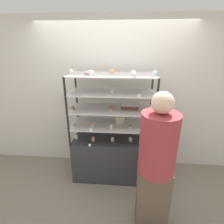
# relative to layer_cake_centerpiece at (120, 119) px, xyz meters

# --- Properties ---
(ground_plane) EXTENTS (20.00, 20.00, 0.00)m
(ground_plane) POSITION_rel_layer_cake_centerpiece_xyz_m (-0.13, -0.08, -1.03)
(ground_plane) COLOR gray
(back_wall) EXTENTS (8.00, 0.05, 2.60)m
(back_wall) POSITION_rel_layer_cake_centerpiece_xyz_m (-0.13, 0.34, 0.27)
(back_wall) COLOR silver
(back_wall) RESTS_ON ground_plane
(display_base) EXTENTS (1.26, 0.55, 0.71)m
(display_base) POSITION_rel_layer_cake_centerpiece_xyz_m (-0.13, -0.08, -0.67)
(display_base) COLOR #333338
(display_base) RESTS_ON ground_plane
(display_riser_lower) EXTENTS (1.26, 0.55, 0.26)m
(display_riser_lower) POSITION_rel_layer_cake_centerpiece_xyz_m (-0.13, -0.08, -0.07)
(display_riser_lower) COLOR black
(display_riser_lower) RESTS_ON display_base
(display_riser_middle) EXTENTS (1.26, 0.55, 0.26)m
(display_riser_middle) POSITION_rel_layer_cake_centerpiece_xyz_m (-0.13, -0.08, 0.19)
(display_riser_middle) COLOR black
(display_riser_middle) RESTS_ON display_riser_lower
(display_riser_upper) EXTENTS (1.26, 0.55, 0.26)m
(display_riser_upper) POSITION_rel_layer_cake_centerpiece_xyz_m (-0.13, -0.08, 0.45)
(display_riser_upper) COLOR black
(display_riser_upper) RESTS_ON display_riser_middle
(display_riser_top) EXTENTS (1.26, 0.55, 0.26)m
(display_riser_top) POSITION_rel_layer_cake_centerpiece_xyz_m (-0.13, -0.08, 0.71)
(display_riser_top) COLOR black
(display_riser_top) RESTS_ON display_riser_upper
(layer_cake_centerpiece) EXTENTS (0.16, 0.16, 0.11)m
(layer_cake_centerpiece) POSITION_rel_layer_cake_centerpiece_xyz_m (0.00, 0.00, 0.00)
(layer_cake_centerpiece) COLOR beige
(layer_cake_centerpiece) RESTS_ON display_riser_lower
(sheet_cake_frosted) EXTENTS (0.26, 0.16, 0.07)m
(sheet_cake_frosted) POSITION_rel_layer_cake_centerpiece_xyz_m (0.15, -0.04, 0.24)
(sheet_cake_frosted) COLOR brown
(sheet_cake_frosted) RESTS_ON display_riser_middle
(cupcake_0) EXTENTS (0.06, 0.06, 0.07)m
(cupcake_0) POSITION_rel_layer_cake_centerpiece_xyz_m (-0.71, -0.13, -0.29)
(cupcake_0) COLOR white
(cupcake_0) RESTS_ON display_base
(cupcake_1) EXTENTS (0.06, 0.06, 0.07)m
(cupcake_1) POSITION_rel_layer_cake_centerpiece_xyz_m (-0.42, -0.16, -0.29)
(cupcake_1) COLOR beige
(cupcake_1) RESTS_ON display_base
(cupcake_2) EXTENTS (0.06, 0.06, 0.07)m
(cupcake_2) POSITION_rel_layer_cake_centerpiece_xyz_m (-0.11, -0.15, -0.29)
(cupcake_2) COLOR #CCB28C
(cupcake_2) RESTS_ON display_base
(cupcake_3) EXTENTS (0.06, 0.06, 0.07)m
(cupcake_3) POSITION_rel_layer_cake_centerpiece_xyz_m (0.17, -0.13, -0.29)
(cupcake_3) COLOR beige
(cupcake_3) RESTS_ON display_base
(cupcake_4) EXTENTS (0.06, 0.06, 0.07)m
(cupcake_4) POSITION_rel_layer_cake_centerpiece_xyz_m (0.46, -0.15, -0.29)
(cupcake_4) COLOR white
(cupcake_4) RESTS_ON display_base
(price_tag_0) EXTENTS (0.04, 0.00, 0.04)m
(price_tag_0) POSITION_rel_layer_cake_centerpiece_xyz_m (-0.44, -0.33, -0.30)
(price_tag_0) COLOR white
(price_tag_0) RESTS_ON display_base
(cupcake_5) EXTENTS (0.05, 0.05, 0.07)m
(cupcake_5) POSITION_rel_layer_cake_centerpiece_xyz_m (-0.71, -0.17, -0.02)
(cupcake_5) COLOR #CCB28C
(cupcake_5) RESTS_ON display_riser_lower
(cupcake_6) EXTENTS (0.05, 0.05, 0.07)m
(cupcake_6) POSITION_rel_layer_cake_centerpiece_xyz_m (-0.41, -0.18, -0.02)
(cupcake_6) COLOR beige
(cupcake_6) RESTS_ON display_riser_lower
(cupcake_7) EXTENTS (0.05, 0.05, 0.07)m
(cupcake_7) POSITION_rel_layer_cake_centerpiece_xyz_m (-0.13, -0.22, -0.02)
(cupcake_7) COLOR white
(cupcake_7) RESTS_ON display_riser_lower
(cupcake_8) EXTENTS (0.05, 0.05, 0.07)m
(cupcake_8) POSITION_rel_layer_cake_centerpiece_xyz_m (0.16, -0.19, -0.02)
(cupcake_8) COLOR white
(cupcake_8) RESTS_ON display_riser_lower
(cupcake_9) EXTENTS (0.05, 0.05, 0.07)m
(cupcake_9) POSITION_rel_layer_cake_centerpiece_xyz_m (0.44, -0.15, -0.02)
(cupcake_9) COLOR #CCB28C
(cupcake_9) RESTS_ON display_riser_lower
(price_tag_1) EXTENTS (0.04, 0.00, 0.04)m
(price_tag_1) POSITION_rel_layer_cake_centerpiece_xyz_m (-0.41, -0.33, -0.04)
(price_tag_1) COLOR white
(price_tag_1) RESTS_ON display_riser_lower
(cupcake_10) EXTENTS (0.07, 0.07, 0.08)m
(cupcake_10) POSITION_rel_layer_cake_centerpiece_xyz_m (-0.70, -0.22, 0.24)
(cupcake_10) COLOR white
(cupcake_10) RESTS_ON display_riser_middle
(cupcake_11) EXTENTS (0.07, 0.07, 0.08)m
(cupcake_11) POSITION_rel_layer_cake_centerpiece_xyz_m (-0.13, -0.16, 0.24)
(cupcake_11) COLOR beige
(cupcake_11) RESTS_ON display_riser_middle
(cupcake_12) EXTENTS (0.07, 0.07, 0.08)m
(cupcake_12) POSITION_rel_layer_cake_centerpiece_xyz_m (0.45, -0.14, 0.24)
(cupcake_12) COLOR #CCB28C
(cupcake_12) RESTS_ON display_riser_middle
(price_tag_2) EXTENTS (0.04, 0.00, 0.04)m
(price_tag_2) POSITION_rel_layer_cake_centerpiece_xyz_m (0.33, -0.33, 0.23)
(price_tag_2) COLOR white
(price_tag_2) RESTS_ON display_riser_middle
(cupcake_13) EXTENTS (0.05, 0.05, 0.06)m
(cupcake_13) POSITION_rel_layer_cake_centerpiece_xyz_m (-0.69, -0.19, 0.50)
(cupcake_13) COLOR beige
(cupcake_13) RESTS_ON display_riser_upper
(cupcake_14) EXTENTS (0.05, 0.05, 0.06)m
(cupcake_14) POSITION_rel_layer_cake_centerpiece_xyz_m (-0.12, -0.16, 0.50)
(cupcake_14) COLOR beige
(cupcake_14) RESTS_ON display_riser_upper
(cupcake_15) EXTENTS (0.05, 0.05, 0.06)m
(cupcake_15) POSITION_rel_layer_cake_centerpiece_xyz_m (0.46, -0.16, 0.50)
(cupcake_15) COLOR beige
(cupcake_15) RESTS_ON display_riser_upper
(price_tag_3) EXTENTS (0.04, 0.00, 0.04)m
(price_tag_3) POSITION_rel_layer_cake_centerpiece_xyz_m (0.26, -0.33, 0.49)
(price_tag_3) COLOR white
(price_tag_3) RESTS_ON display_riser_upper
(cupcake_16) EXTENTS (0.07, 0.07, 0.08)m
(cupcake_16) POSITION_rel_layer_cake_centerpiece_xyz_m (-0.70, -0.14, 0.76)
(cupcake_16) COLOR beige
(cupcake_16) RESTS_ON display_riser_top
(cupcake_17) EXTENTS (0.07, 0.07, 0.08)m
(cupcake_17) POSITION_rel_layer_cake_centerpiece_xyz_m (-0.40, -0.22, 0.76)
(cupcake_17) COLOR beige
(cupcake_17) RESTS_ON display_riser_top
(cupcake_18) EXTENTS (0.07, 0.07, 0.08)m
(cupcake_18) POSITION_rel_layer_cake_centerpiece_xyz_m (-0.13, -0.13, 0.76)
(cupcake_18) COLOR beige
(cupcake_18) RESTS_ON display_riser_top
(cupcake_19) EXTENTS (0.07, 0.07, 0.08)m
(cupcake_19) POSITION_rel_layer_cake_centerpiece_xyz_m (0.17, -0.21, 0.76)
(cupcake_19) COLOR #CCB28C
(cupcake_19) RESTS_ON display_riser_top
(cupcake_20) EXTENTS (0.07, 0.07, 0.08)m
(cupcake_20) POSITION_rel_layer_cake_centerpiece_xyz_m (0.45, -0.21, 0.76)
(cupcake_20) COLOR white
(cupcake_20) RESTS_ON display_riser_top
(price_tag_4) EXTENTS (0.04, 0.00, 0.04)m
(price_tag_4) POSITION_rel_layer_cake_centerpiece_xyz_m (0.19, -0.33, 0.75)
(price_tag_4) COLOR white
(price_tag_4) RESTS_ON display_riser_top
(donut_glazed) EXTENTS (0.14, 0.14, 0.04)m
(donut_glazed) POSITION_rel_layer_cake_centerpiece_xyz_m (-0.46, -0.08, 0.75)
(donut_glazed) COLOR #EFB2BC
(donut_glazed) RESTS_ON display_riser_top
(customer_figure) EXTENTS (0.40, 0.40, 1.73)m
(customer_figure) POSITION_rel_layer_cake_centerpiece_xyz_m (0.44, -0.93, -0.10)
(customer_figure) COLOR brown
(customer_figure) RESTS_ON ground_plane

